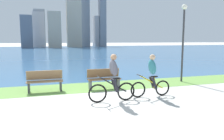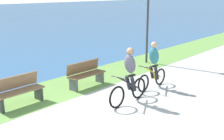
{
  "view_description": "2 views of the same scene",
  "coord_description": "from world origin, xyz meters",
  "px_view_note": "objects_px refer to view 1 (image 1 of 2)",
  "views": [
    {
      "loc": [
        -1.11,
        -7.21,
        2.21
      ],
      "look_at": [
        1.25,
        0.39,
        1.11
      ],
      "focal_mm": 35.15,
      "sensor_mm": 36.0,
      "label": 1
    },
    {
      "loc": [
        -5.39,
        -4.97,
        3.31
      ],
      "look_at": [
        0.89,
        0.54,
        1.03
      ],
      "focal_mm": 46.35,
      "sensor_mm": 36.0,
      "label": 2
    }
  ],
  "objects_px": {
    "cyclist_lead": "(113,78)",
    "cyclist_trailing": "(152,76)",
    "bench_far_along_path": "(45,81)",
    "lamppost_tall": "(183,32)",
    "bench_near_path": "(104,79)"
  },
  "relations": [
    {
      "from": "cyclist_trailing",
      "to": "bench_near_path",
      "type": "relative_size",
      "value": 1.12
    },
    {
      "from": "bench_far_along_path",
      "to": "cyclist_lead",
      "type": "bearing_deg",
      "value": -45.33
    },
    {
      "from": "bench_near_path",
      "to": "bench_far_along_path",
      "type": "distance_m",
      "value": 2.58
    },
    {
      "from": "cyclist_lead",
      "to": "cyclist_trailing",
      "type": "relative_size",
      "value": 1.04
    },
    {
      "from": "cyclist_lead",
      "to": "cyclist_trailing",
      "type": "height_order",
      "value": "cyclist_lead"
    },
    {
      "from": "cyclist_trailing",
      "to": "lamppost_tall",
      "type": "xyz_separation_m",
      "value": [
        3.0,
        2.34,
        1.79
      ]
    },
    {
      "from": "cyclist_trailing",
      "to": "bench_far_along_path",
      "type": "distance_m",
      "value": 4.53
    },
    {
      "from": "bench_near_path",
      "to": "bench_far_along_path",
      "type": "relative_size",
      "value": 1.0
    },
    {
      "from": "cyclist_lead",
      "to": "lamppost_tall",
      "type": "height_order",
      "value": "lamppost_tall"
    },
    {
      "from": "bench_far_along_path",
      "to": "bench_near_path",
      "type": "bearing_deg",
      "value": -4.56
    },
    {
      "from": "lamppost_tall",
      "to": "bench_far_along_path",
      "type": "bearing_deg",
      "value": -178.22
    },
    {
      "from": "bench_far_along_path",
      "to": "cyclist_trailing",
      "type": "bearing_deg",
      "value": -28.1
    },
    {
      "from": "cyclist_lead",
      "to": "lamppost_tall",
      "type": "bearing_deg",
      "value": 28.99
    },
    {
      "from": "cyclist_lead",
      "to": "bench_far_along_path",
      "type": "relative_size",
      "value": 1.16
    },
    {
      "from": "bench_far_along_path",
      "to": "lamppost_tall",
      "type": "distance_m",
      "value": 7.31
    }
  ]
}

